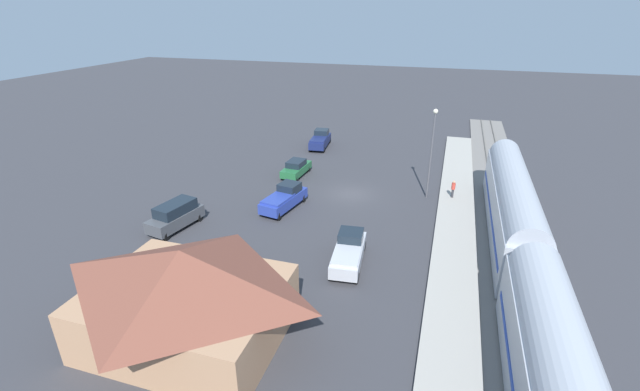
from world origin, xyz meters
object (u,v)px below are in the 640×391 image
Objects in this scene: pedestrian_on_platform at (453,188)px; sedan_green at (296,168)px; station_building at (185,293)px; pickup_silver at (349,251)px; light_pole_near_platform at (432,144)px; suv_charcoal at (175,215)px; pickup_blue at (284,198)px; pickup_navy at (320,140)px.

sedan_green is at bearing -6.02° from pedestrian_on_platform.
station_building is 1.97× the size of pickup_silver.
pedestrian_on_platform is at bearing -116.57° from pickup_silver.
pedestrian_on_platform is at bearing -179.44° from light_pole_near_platform.
light_pole_near_platform is at bearing -147.24° from suv_charcoal.
sedan_green is at bearing -7.12° from light_pole_near_platform.
light_pole_near_platform reaches higher than pedestrian_on_platform.
light_pole_near_platform is at bearing -152.54° from pickup_blue.
suv_charcoal is (4.86, 25.01, 0.12)m from pickup_navy.
pedestrian_on_platform is 0.31× the size of pickup_navy.
station_building is 17.17m from pickup_blue.
light_pole_near_platform is at bearing 172.88° from sedan_green.
light_pole_near_platform is (-11.20, -23.42, 2.47)m from station_building.
pedestrian_on_platform is 0.20× the size of light_pole_near_platform.
station_building reaches higher than pedestrian_on_platform.
pickup_silver is 1.00× the size of pickup_navy.
light_pole_near_platform is at bearing -108.08° from pickup_silver.
pickup_silver is at bearing 71.92° from light_pole_near_platform.
pedestrian_on_platform is 0.30× the size of pickup_blue.
station_building is 6.40× the size of pedestrian_on_platform.
pedestrian_on_platform is 15.29m from pickup_silver.
pickup_navy is 0.98× the size of pickup_blue.
pickup_blue reaches higher than pedestrian_on_platform.
suv_charcoal is (5.41, 14.33, 0.27)m from sedan_green.
sedan_green is 8.35m from pickup_blue.
pedestrian_on_platform is at bearing -150.12° from suv_charcoal.
pickup_silver is 15.00m from light_pole_near_platform.
pickup_silver is at bearing 122.07° from sedan_green.
pickup_navy is at bearing -87.07° from sedan_green.
light_pole_near_platform reaches higher than pickup_blue.
station_building is 27.14m from pedestrian_on_platform.
pickup_silver is 0.64× the size of light_pole_near_platform.
sedan_green is at bearing -110.69° from suv_charcoal.
station_building is 2.37× the size of sedan_green.
pickup_navy is 0.64× the size of light_pole_near_platform.
pickup_blue is 14.50m from light_pole_near_platform.
suv_charcoal reaches higher than pickup_blue.
station_building is at bearing 95.52° from pickup_navy.
suv_charcoal is 9.54m from pickup_blue.
pedestrian_on_platform reaches higher than sedan_green.
pickup_navy is 1.07× the size of suv_charcoal.
pickup_silver is 10.68m from pickup_blue.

